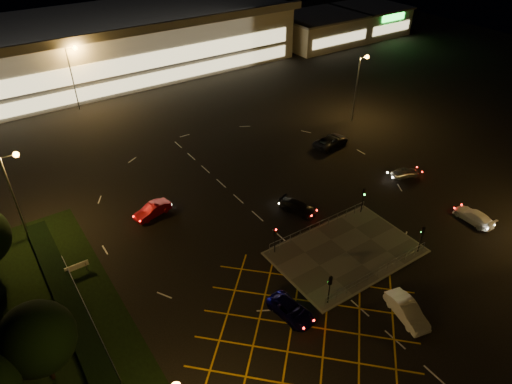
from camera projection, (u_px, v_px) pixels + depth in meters
ground at (318, 249)px, 46.32m from camera, size 180.00×180.00×0.00m
pedestrian_island at (346, 252)px, 45.84m from camera, size 14.00×9.00×0.12m
grass_verge at (10, 336)px, 37.48m from camera, size 18.00×30.00×0.08m
hedge at (70, 306)px, 39.53m from camera, size 2.00×26.00×1.00m
supermarket at (105, 45)px, 85.64m from camera, size 72.00×26.50×10.50m
retail_unit_a at (319, 29)px, 102.60m from camera, size 18.80×14.80×6.35m
retail_unit_b at (370, 19)px, 109.97m from camera, size 14.80×14.80×6.35m
streetlight_nw at (15, 186)px, 44.03m from camera, size 1.78×0.56×10.03m
streetlight_ne at (359, 79)px, 67.55m from camera, size 1.78×0.56×10.03m
streetlight_far_left at (73, 70)px, 70.99m from camera, size 1.78×0.56×10.03m
streetlight_far_right at (274, 28)px, 90.81m from camera, size 1.78×0.56×10.03m
signal_sw at (330, 284)px, 39.04m from camera, size 0.28×0.30×3.15m
signal_se at (422, 234)px, 44.58m from camera, size 0.28×0.30×3.15m
signal_nw at (275, 235)px, 44.50m from camera, size 0.28×0.30×3.15m
signal_ne at (363, 195)px, 50.03m from camera, size 0.28×0.30×3.15m
tree_e at (37, 339)px, 31.70m from camera, size 5.40×5.40×7.35m
car_queue_white at (407, 310)px, 38.73m from camera, size 2.66×4.91×1.54m
car_left_blue at (291, 310)px, 38.95m from camera, size 2.62×4.74×1.26m
car_far_dkgrey at (298, 207)px, 51.19m from camera, size 3.22×4.71×1.27m
car_right_silver at (405, 173)px, 57.25m from camera, size 3.88×2.46×1.23m
car_circ_red at (153, 210)px, 50.58m from camera, size 4.56×2.46×1.43m
car_east_grey at (331, 141)px, 63.80m from camera, size 5.90×3.36×1.55m
car_approach_white at (474, 216)px, 49.74m from camera, size 2.08×4.66×1.33m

